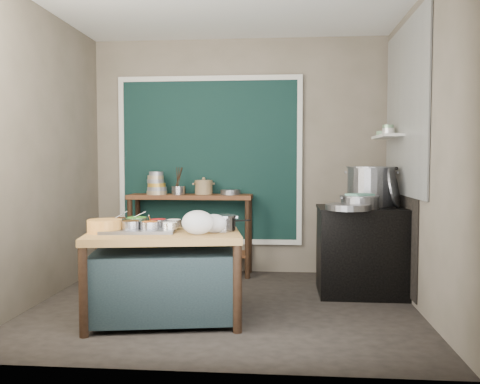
# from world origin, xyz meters

# --- Properties ---
(floor) EXTENTS (3.50, 3.00, 0.02)m
(floor) POSITION_xyz_m (0.00, 0.00, -0.01)
(floor) COLOR #302924
(floor) RESTS_ON ground
(back_wall) EXTENTS (3.50, 0.02, 2.80)m
(back_wall) POSITION_xyz_m (0.00, 1.51, 1.40)
(back_wall) COLOR #776A5B
(back_wall) RESTS_ON floor
(left_wall) EXTENTS (0.02, 3.00, 2.80)m
(left_wall) POSITION_xyz_m (-1.76, 0.00, 1.40)
(left_wall) COLOR #776A5B
(left_wall) RESTS_ON floor
(right_wall) EXTENTS (0.02, 3.00, 2.80)m
(right_wall) POSITION_xyz_m (1.76, 0.00, 1.40)
(right_wall) COLOR #776A5B
(right_wall) RESTS_ON floor
(curtain_panel) EXTENTS (2.10, 0.02, 1.90)m
(curtain_panel) POSITION_xyz_m (-0.35, 1.47, 1.35)
(curtain_panel) COLOR black
(curtain_panel) RESTS_ON back_wall
(curtain_frame) EXTENTS (2.22, 0.03, 2.02)m
(curtain_frame) POSITION_xyz_m (-0.35, 1.46, 1.35)
(curtain_frame) COLOR beige
(curtain_frame) RESTS_ON back_wall
(tile_panel) EXTENTS (0.02, 1.70, 1.70)m
(tile_panel) POSITION_xyz_m (1.74, 0.55, 1.85)
(tile_panel) COLOR #B2B2AA
(tile_panel) RESTS_ON right_wall
(soot_patch) EXTENTS (0.01, 1.30, 1.30)m
(soot_patch) POSITION_xyz_m (1.74, 0.65, 0.70)
(soot_patch) COLOR black
(soot_patch) RESTS_ON right_wall
(wall_shelf) EXTENTS (0.22, 0.70, 0.03)m
(wall_shelf) POSITION_xyz_m (1.63, 0.85, 1.60)
(wall_shelf) COLOR beige
(wall_shelf) RESTS_ON right_wall
(prep_table) EXTENTS (1.36, 0.92, 0.75)m
(prep_table) POSITION_xyz_m (-0.44, -0.52, 0.38)
(prep_table) COLOR olive
(prep_table) RESTS_ON floor
(back_counter) EXTENTS (1.45, 0.40, 0.95)m
(back_counter) POSITION_xyz_m (-0.55, 1.28, 0.47)
(back_counter) COLOR brown
(back_counter) RESTS_ON floor
(stove_block) EXTENTS (0.90, 0.68, 0.85)m
(stove_block) POSITION_xyz_m (1.35, 0.55, 0.42)
(stove_block) COLOR black
(stove_block) RESTS_ON floor
(stove_top) EXTENTS (0.92, 0.69, 0.03)m
(stove_top) POSITION_xyz_m (1.35, 0.55, 0.86)
(stove_top) COLOR black
(stove_top) RESTS_ON stove_block
(condiment_tray) EXTENTS (0.64, 0.50, 0.03)m
(condiment_tray) POSITION_xyz_m (-0.66, -0.48, 0.76)
(condiment_tray) COLOR gray
(condiment_tray) RESTS_ON prep_table
(condiment_bowls) EXTENTS (0.66, 0.36, 0.08)m
(condiment_bowls) POSITION_xyz_m (-0.68, -0.42, 0.81)
(condiment_bowls) COLOR silver
(condiment_bowls) RESTS_ON condiment_tray
(yellow_basin) EXTENTS (0.29, 0.29, 0.11)m
(yellow_basin) POSITION_xyz_m (-0.92, -0.57, 0.80)
(yellow_basin) COLOR gold
(yellow_basin) RESTS_ON prep_table
(saucepan) EXTENTS (0.33, 0.33, 0.14)m
(saucepan) POSITION_xyz_m (0.03, -0.39, 0.82)
(saucepan) COLOR gray
(saucepan) RESTS_ON prep_table
(plastic_bag_a) EXTENTS (0.26, 0.22, 0.19)m
(plastic_bag_a) POSITION_xyz_m (-0.14, -0.62, 0.85)
(plastic_bag_a) COLOR white
(plastic_bag_a) RESTS_ON prep_table
(plastic_bag_b) EXTENTS (0.22, 0.19, 0.15)m
(plastic_bag_b) POSITION_xyz_m (-0.02, -0.50, 0.83)
(plastic_bag_b) COLOR white
(plastic_bag_b) RESTS_ON prep_table
(bowl_stack) EXTENTS (0.24, 0.24, 0.27)m
(bowl_stack) POSITION_xyz_m (-0.95, 1.25, 1.07)
(bowl_stack) COLOR tan
(bowl_stack) RESTS_ON back_counter
(utensil_cup) EXTENTS (0.22, 0.22, 0.10)m
(utensil_cup) POSITION_xyz_m (-0.69, 1.25, 1.00)
(utensil_cup) COLOR gray
(utensil_cup) RESTS_ON back_counter
(ceramic_crock) EXTENTS (0.29, 0.29, 0.15)m
(ceramic_crock) POSITION_xyz_m (-0.40, 1.30, 1.02)
(ceramic_crock) COLOR olive
(ceramic_crock) RESTS_ON back_counter
(wide_bowl) EXTENTS (0.27, 0.27, 0.06)m
(wide_bowl) POSITION_xyz_m (-0.08, 1.28, 0.98)
(wide_bowl) COLOR gray
(wide_bowl) RESTS_ON back_counter
(stock_pot) EXTENTS (0.60, 0.60, 0.41)m
(stock_pot) POSITION_xyz_m (1.45, 0.74, 1.08)
(stock_pot) COLOR gray
(stock_pot) RESTS_ON stove_top
(pot_lid) EXTENTS (0.25, 0.42, 0.40)m
(pot_lid) POSITION_xyz_m (1.63, 0.53, 1.08)
(pot_lid) COLOR gray
(pot_lid) RESTS_ON stove_top
(steamer) EXTENTS (0.51, 0.51, 0.13)m
(steamer) POSITION_xyz_m (1.28, 0.38, 0.94)
(steamer) COLOR gray
(steamer) RESTS_ON stove_top
(green_cloth) EXTENTS (0.29, 0.27, 0.02)m
(green_cloth) POSITION_xyz_m (1.28, 0.38, 1.02)
(green_cloth) COLOR slate
(green_cloth) RESTS_ON steamer
(shallow_pan) EXTENTS (0.49, 0.49, 0.06)m
(shallow_pan) POSITION_xyz_m (1.15, 0.22, 0.91)
(shallow_pan) COLOR gray
(shallow_pan) RESTS_ON stove_top
(shelf_bowl_stack) EXTENTS (0.13, 0.13, 0.10)m
(shelf_bowl_stack) POSITION_xyz_m (1.63, 0.85, 1.66)
(shelf_bowl_stack) COLOR silver
(shelf_bowl_stack) RESTS_ON wall_shelf
(shelf_bowl_green) EXTENTS (0.19, 0.19, 0.05)m
(shelf_bowl_green) POSITION_xyz_m (1.63, 1.10, 1.64)
(shelf_bowl_green) COLOR gray
(shelf_bowl_green) RESTS_ON wall_shelf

